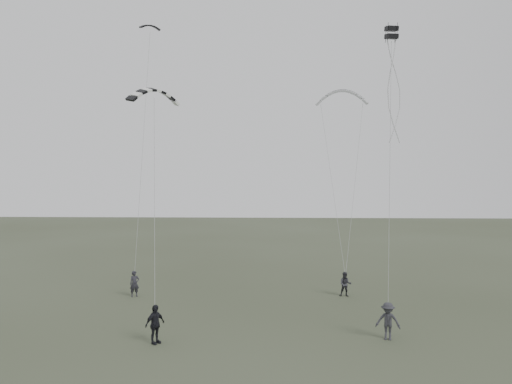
{
  "coord_description": "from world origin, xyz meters",
  "views": [
    {
      "loc": [
        1.98,
        -26.41,
        8.35
      ],
      "look_at": [
        0.78,
        5.23,
        7.24
      ],
      "focal_mm": 35.0,
      "sensor_mm": 36.0,
      "label": 1
    }
  ],
  "objects_px": {
    "kite_dark_small": "(150,26)",
    "kite_pale_large": "(342,91)",
    "flyer_right": "(345,284)",
    "flyer_center": "(155,324)",
    "kite_box": "(391,33)",
    "flyer_left": "(135,284)",
    "kite_striped": "(154,90)",
    "flyer_far": "(388,321)"
  },
  "relations": [
    {
      "from": "kite_box",
      "to": "flyer_center",
      "type": "bearing_deg",
      "value": -170.74
    },
    {
      "from": "flyer_left",
      "to": "kite_striped",
      "type": "xyz_separation_m",
      "value": [
        2.28,
        -3.42,
        12.59
      ]
    },
    {
      "from": "kite_striped",
      "to": "kite_pale_large",
      "type": "bearing_deg",
      "value": -1.75
    },
    {
      "from": "flyer_right",
      "to": "kite_pale_large",
      "type": "relative_size",
      "value": 0.41
    },
    {
      "from": "kite_dark_small",
      "to": "kite_pale_large",
      "type": "relative_size",
      "value": 0.37
    },
    {
      "from": "kite_dark_small",
      "to": "kite_box",
      "type": "height_order",
      "value": "kite_dark_small"
    },
    {
      "from": "kite_striped",
      "to": "kite_box",
      "type": "height_order",
      "value": "kite_box"
    },
    {
      "from": "kite_pale_large",
      "to": "kite_striped",
      "type": "height_order",
      "value": "kite_pale_large"
    },
    {
      "from": "kite_dark_small",
      "to": "kite_striped",
      "type": "xyz_separation_m",
      "value": [
        1.99,
        -7.09,
        -5.97
      ]
    },
    {
      "from": "flyer_center",
      "to": "kite_striped",
      "type": "xyz_separation_m",
      "value": [
        -1.4,
        5.94,
        12.51
      ]
    },
    {
      "from": "flyer_left",
      "to": "kite_dark_small",
      "type": "relative_size",
      "value": 1.16
    },
    {
      "from": "flyer_center",
      "to": "kite_striped",
      "type": "height_order",
      "value": "kite_striped"
    },
    {
      "from": "flyer_far",
      "to": "kite_box",
      "type": "relative_size",
      "value": 2.69
    },
    {
      "from": "kite_pale_large",
      "to": "kite_box",
      "type": "relative_size",
      "value": 5.85
    },
    {
      "from": "flyer_left",
      "to": "kite_dark_small",
      "type": "xyz_separation_m",
      "value": [
        0.29,
        3.68,
        18.56
      ]
    },
    {
      "from": "flyer_center",
      "to": "flyer_left",
      "type": "bearing_deg",
      "value": 58.93
    },
    {
      "from": "flyer_right",
      "to": "kite_striped",
      "type": "bearing_deg",
      "value": -154.93
    },
    {
      "from": "flyer_right",
      "to": "flyer_center",
      "type": "relative_size",
      "value": 0.87
    },
    {
      "from": "flyer_far",
      "to": "kite_box",
      "type": "height_order",
      "value": "kite_box"
    },
    {
      "from": "flyer_left",
      "to": "flyer_far",
      "type": "distance_m",
      "value": 17.42
    },
    {
      "from": "kite_striped",
      "to": "flyer_center",
      "type": "bearing_deg",
      "value": -116.62
    },
    {
      "from": "kite_pale_large",
      "to": "kite_striped",
      "type": "distance_m",
      "value": 16.09
    },
    {
      "from": "flyer_left",
      "to": "kite_dark_small",
      "type": "height_order",
      "value": "kite_dark_small"
    },
    {
      "from": "kite_dark_small",
      "to": "kite_pale_large",
      "type": "bearing_deg",
      "value": -22.24
    },
    {
      "from": "flyer_center",
      "to": "kite_striped",
      "type": "bearing_deg",
      "value": 50.75
    },
    {
      "from": "flyer_right",
      "to": "kite_box",
      "type": "height_order",
      "value": "kite_box"
    },
    {
      "from": "flyer_center",
      "to": "kite_dark_small",
      "type": "xyz_separation_m",
      "value": [
        -3.39,
        13.03,
        18.48
      ]
    },
    {
      "from": "kite_dark_small",
      "to": "kite_box",
      "type": "bearing_deg",
      "value": -60.03
    },
    {
      "from": "flyer_left",
      "to": "flyer_right",
      "type": "bearing_deg",
      "value": -27.17
    },
    {
      "from": "flyer_right",
      "to": "kite_box",
      "type": "bearing_deg",
      "value": -63.4
    },
    {
      "from": "flyer_left",
      "to": "flyer_right",
      "type": "distance_m",
      "value": 14.44
    },
    {
      "from": "flyer_right",
      "to": "flyer_far",
      "type": "distance_m",
      "value": 8.97
    },
    {
      "from": "flyer_right",
      "to": "kite_box",
      "type": "xyz_separation_m",
      "value": [
        1.82,
        -5.03,
        15.64
      ]
    },
    {
      "from": "flyer_far",
      "to": "flyer_right",
      "type": "bearing_deg",
      "value": 112.83
    },
    {
      "from": "flyer_far",
      "to": "kite_striped",
      "type": "height_order",
      "value": "kite_striped"
    },
    {
      "from": "flyer_right",
      "to": "flyer_center",
      "type": "xyz_separation_m",
      "value": [
        -10.75,
        -9.97,
        0.13
      ]
    },
    {
      "from": "flyer_far",
      "to": "kite_pale_large",
      "type": "xyz_separation_m",
      "value": [
        -0.43,
        14.8,
        14.03
      ]
    },
    {
      "from": "flyer_center",
      "to": "kite_pale_large",
      "type": "relative_size",
      "value": 0.47
    },
    {
      "from": "flyer_far",
      "to": "kite_box",
      "type": "xyz_separation_m",
      "value": [
        0.94,
        3.9,
        15.53
      ]
    },
    {
      "from": "kite_dark_small",
      "to": "kite_striped",
      "type": "bearing_deg",
      "value": -107.45
    },
    {
      "from": "flyer_left",
      "to": "kite_box",
      "type": "distance_m",
      "value": 22.95
    },
    {
      "from": "flyer_left",
      "to": "kite_pale_large",
      "type": "bearing_deg",
      "value": -6.04
    }
  ]
}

